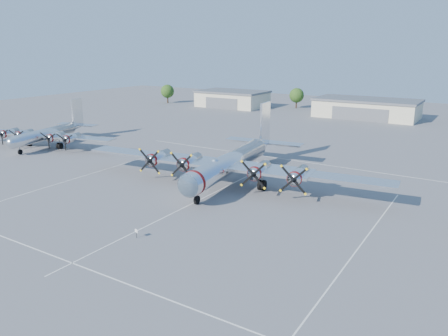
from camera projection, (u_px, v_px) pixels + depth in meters
The scene contains 9 objects.
ground at pixel (205, 197), 59.09m from camera, with size 260.00×260.00×0.00m, color #58585A.
parking_lines at pixel (197, 201), 57.66m from camera, with size 60.00×50.08×0.01m.
hangar_west at pixel (232, 99), 148.29m from camera, with size 22.60×14.60×5.40m.
hangar_center at pixel (366, 108), 125.24m from camera, with size 28.60×14.60×5.40m.
tree_far_west at pixel (167, 91), 157.46m from camera, with size 4.80×4.80×6.64m.
tree_west at pixel (297, 95), 144.20m from camera, with size 4.80×4.80×6.64m.
main_bomber_b29 at pixel (232, 181), 66.18m from camera, with size 47.20×32.28×10.44m, color silver, non-canonical shape.
bomber_west at pixel (49, 146), 89.71m from camera, with size 32.96×23.34×8.71m, color silver, non-canonical shape.
info_placard at pixel (136, 232), 46.39m from camera, with size 0.51×0.16×0.98m.
Camera 1 is at (31.94, -45.90, 19.67)m, focal length 35.00 mm.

